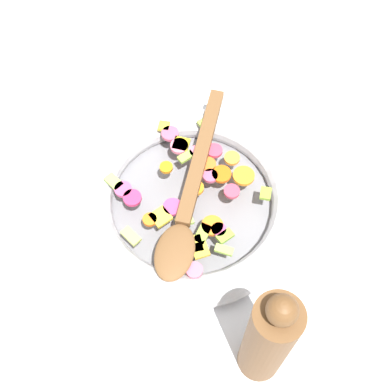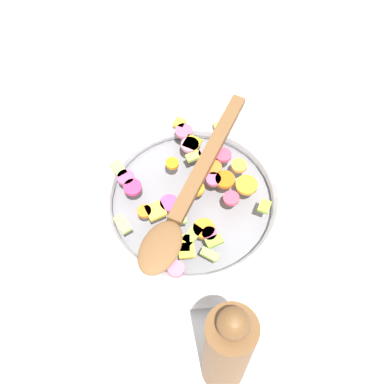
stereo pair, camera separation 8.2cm
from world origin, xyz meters
TOP-DOWN VIEW (x-y plane):
  - ground_plane at (0.00, 0.00)m, footprint 4.00×4.00m
  - skillet at (0.00, 0.00)m, footprint 0.35×0.35m
  - chopped_vegetables at (0.00, -0.00)m, footprint 0.25×0.24m
  - wooden_spoon at (-0.01, 0.02)m, footprint 0.22×0.31m
  - pepper_mill at (-0.24, 0.10)m, footprint 0.06×0.06m

SIDE VIEW (x-z plane):
  - ground_plane at x=0.00m, z-range 0.00..0.00m
  - skillet at x=0.00m, z-range 0.00..0.05m
  - chopped_vegetables at x=0.00m, z-range 0.05..0.06m
  - wooden_spoon at x=-0.01m, z-range 0.06..0.07m
  - pepper_mill at x=-0.24m, z-range -0.01..0.23m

